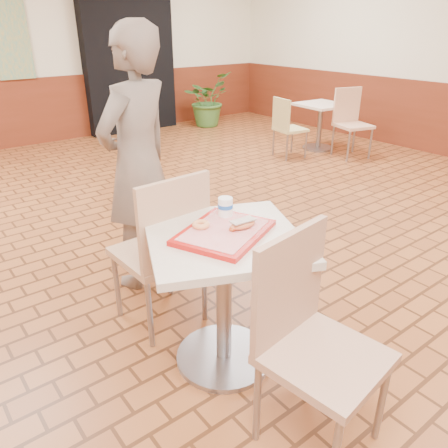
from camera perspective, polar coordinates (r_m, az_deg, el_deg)
room_shell at (r=3.31m, az=8.34°, el=19.87°), size 8.01×10.01×3.01m
wainscot_band at (r=3.54m, az=7.35°, el=3.54°), size 8.00×10.00×1.00m
corridor_doorway at (r=8.05m, az=-12.18°, el=19.57°), size 1.60×0.22×2.20m
promo_poster at (r=7.46m, az=-26.10°, el=21.25°), size 0.50×0.03×1.20m
main_table at (r=2.33m, az=-0.00°, el=-7.20°), size 0.76×0.76×0.80m
chair_main_front at (r=1.97m, az=11.16°, el=-13.86°), size 0.52×0.52×1.01m
chair_main_back at (r=2.62m, az=-7.75°, el=-2.79°), size 0.49×0.49×1.02m
customer at (r=3.06m, az=-11.19°, el=7.77°), size 0.77×0.64×1.80m
serving_tray at (r=2.19m, az=-0.00°, el=-1.08°), size 0.48×0.37×0.03m
ring_donut at (r=2.21m, az=-3.03°, el=-0.07°), size 0.12×0.12×0.03m
long_john_donut at (r=2.19m, az=2.40°, el=-0.06°), size 0.16×0.08×0.05m
paper_cup at (r=2.33m, az=0.18°, el=2.30°), size 0.08×0.08×0.10m
second_table at (r=6.88m, az=12.47°, el=13.29°), size 0.64×0.64×0.68m
chair_second_left at (r=6.33m, az=8.19°, el=12.70°), size 0.44×0.44×0.83m
chair_second_front at (r=6.61m, az=16.20°, el=13.05°), size 0.54×0.54×0.94m
potted_plant at (r=8.36m, az=-2.24°, el=15.94°), size 1.09×1.03×0.95m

